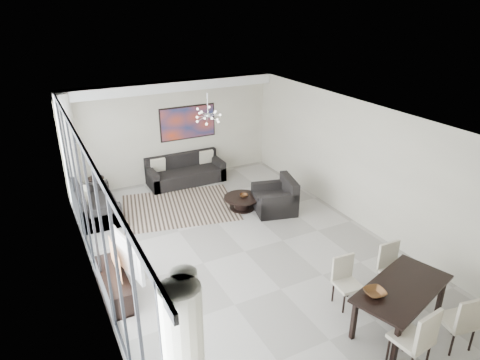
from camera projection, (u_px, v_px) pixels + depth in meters
room_shell at (265, 185)px, 8.74m from camera, size 6.00×9.00×2.90m
window_wall at (98, 221)px, 7.34m from camera, size 0.37×8.95×2.90m
soffit at (171, 86)px, 11.53m from camera, size 5.98×0.40×0.26m
painting at (188, 123)px, 12.32m from camera, size 1.68×0.04×0.98m
chandelier at (208, 115)px, 10.35m from camera, size 0.66×0.66×0.71m
rug at (180, 207)px, 11.02m from camera, size 3.23×2.72×0.01m
coffee_table at (242, 202)px, 10.89m from camera, size 0.92×0.92×0.32m
bowl_coffee at (244, 196)px, 10.83m from camera, size 0.25×0.25×0.07m
sofa_main at (185, 173)px, 12.42m from camera, size 2.18×0.89×0.79m
loveseat at (94, 207)px, 10.43m from camera, size 0.92×1.64×0.82m
armchair at (276, 200)px, 10.76m from camera, size 1.18×1.22×0.85m
side_table at (97, 184)px, 11.37m from camera, size 0.43×0.43×0.59m
tv_console at (115, 284)px, 7.71m from camera, size 0.41×1.46×0.46m
television at (121, 257)px, 7.51m from camera, size 0.38×1.20×0.68m
dining_table at (402, 292)px, 6.84m from camera, size 1.98×1.39×0.75m
dining_chair_sw at (419, 336)px, 5.99m from camera, size 0.55×0.55×1.08m
dining_chair_se at (463, 319)px, 6.38m from camera, size 0.54×0.54×1.00m
dining_chair_nw at (345, 277)px, 7.42m from camera, size 0.45×0.45×0.91m
dining_chair_ne at (391, 265)px, 7.69m from camera, size 0.46×0.46×0.98m
bowl_dining at (375, 293)px, 6.62m from camera, size 0.37×0.37×0.08m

